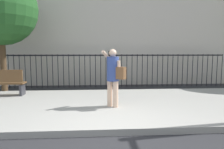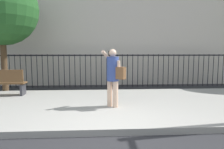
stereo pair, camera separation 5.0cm
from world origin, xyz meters
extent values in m
plane|color=#28282B|center=(0.00, 0.00, 0.00)|extent=(60.00, 60.00, 0.00)
cube|color=#9E9B93|center=(0.00, 2.20, 0.07)|extent=(28.00, 4.40, 0.15)
cube|color=black|center=(0.00, 5.90, 1.55)|extent=(12.00, 0.04, 0.06)
cylinder|color=black|center=(-4.72, 5.90, 0.80)|extent=(0.03, 0.03, 1.60)
cylinder|color=black|center=(-4.47, 5.90, 0.80)|extent=(0.03, 0.03, 1.60)
cylinder|color=black|center=(-4.21, 5.90, 0.80)|extent=(0.03, 0.03, 1.60)
cylinder|color=black|center=(-3.96, 5.90, 0.80)|extent=(0.03, 0.03, 1.60)
cylinder|color=black|center=(-3.70, 5.90, 0.80)|extent=(0.03, 0.03, 1.60)
cylinder|color=black|center=(-3.45, 5.90, 0.80)|extent=(0.03, 0.03, 1.60)
cylinder|color=black|center=(-3.19, 5.90, 0.80)|extent=(0.03, 0.03, 1.60)
cylinder|color=black|center=(-2.94, 5.90, 0.80)|extent=(0.03, 0.03, 1.60)
cylinder|color=black|center=(-2.68, 5.90, 0.80)|extent=(0.03, 0.03, 1.60)
cylinder|color=black|center=(-2.43, 5.90, 0.80)|extent=(0.03, 0.03, 1.60)
cylinder|color=black|center=(-2.17, 5.90, 0.80)|extent=(0.03, 0.03, 1.60)
cylinder|color=black|center=(-1.91, 5.90, 0.80)|extent=(0.03, 0.03, 1.60)
cylinder|color=black|center=(-1.66, 5.90, 0.80)|extent=(0.03, 0.03, 1.60)
cylinder|color=black|center=(-1.40, 5.90, 0.80)|extent=(0.03, 0.03, 1.60)
cylinder|color=black|center=(-1.15, 5.90, 0.80)|extent=(0.03, 0.03, 1.60)
cylinder|color=black|center=(-0.89, 5.90, 0.80)|extent=(0.03, 0.03, 1.60)
cylinder|color=black|center=(-0.64, 5.90, 0.80)|extent=(0.03, 0.03, 1.60)
cylinder|color=black|center=(-0.38, 5.90, 0.80)|extent=(0.03, 0.03, 1.60)
cylinder|color=black|center=(-0.13, 5.90, 0.80)|extent=(0.03, 0.03, 1.60)
cylinder|color=black|center=(0.13, 5.90, 0.80)|extent=(0.03, 0.03, 1.60)
cylinder|color=black|center=(0.38, 5.90, 0.80)|extent=(0.03, 0.03, 1.60)
cylinder|color=black|center=(0.64, 5.90, 0.80)|extent=(0.03, 0.03, 1.60)
cylinder|color=black|center=(0.89, 5.90, 0.80)|extent=(0.03, 0.03, 1.60)
cylinder|color=black|center=(1.15, 5.90, 0.80)|extent=(0.03, 0.03, 1.60)
cylinder|color=black|center=(1.40, 5.90, 0.80)|extent=(0.03, 0.03, 1.60)
cylinder|color=black|center=(1.66, 5.90, 0.80)|extent=(0.03, 0.03, 1.60)
cylinder|color=black|center=(1.91, 5.90, 0.80)|extent=(0.03, 0.03, 1.60)
cylinder|color=black|center=(2.17, 5.90, 0.80)|extent=(0.03, 0.03, 1.60)
cylinder|color=black|center=(2.43, 5.90, 0.80)|extent=(0.03, 0.03, 1.60)
cylinder|color=black|center=(2.68, 5.90, 0.80)|extent=(0.03, 0.03, 1.60)
cylinder|color=black|center=(2.94, 5.90, 0.80)|extent=(0.03, 0.03, 1.60)
cylinder|color=black|center=(3.19, 5.90, 0.80)|extent=(0.03, 0.03, 1.60)
cylinder|color=black|center=(3.45, 5.90, 0.80)|extent=(0.03, 0.03, 1.60)
cylinder|color=black|center=(3.70, 5.90, 0.80)|extent=(0.03, 0.03, 1.60)
cylinder|color=black|center=(3.96, 5.90, 0.80)|extent=(0.03, 0.03, 1.60)
cylinder|color=black|center=(4.21, 5.90, 0.80)|extent=(0.03, 0.03, 1.60)
cylinder|color=black|center=(4.47, 5.90, 0.80)|extent=(0.03, 0.03, 1.60)
cylinder|color=black|center=(4.72, 5.90, 0.80)|extent=(0.03, 0.03, 1.60)
cylinder|color=black|center=(4.98, 5.90, 0.80)|extent=(0.03, 0.03, 1.60)
cylinder|color=black|center=(5.23, 5.90, 0.80)|extent=(0.03, 0.03, 1.60)
cylinder|color=black|center=(5.49, 5.90, 0.80)|extent=(0.03, 0.03, 1.60)
cylinder|color=black|center=(5.74, 5.90, 0.80)|extent=(0.03, 0.03, 1.60)
cylinder|color=black|center=(6.00, 5.90, 0.80)|extent=(0.03, 0.03, 1.60)
cylinder|color=beige|center=(0.07, 1.81, 0.53)|extent=(0.15, 0.15, 0.75)
cylinder|color=beige|center=(0.23, 1.69, 0.53)|extent=(0.15, 0.15, 0.75)
cylinder|color=#33478C|center=(0.15, 1.75, 1.25)|extent=(0.48, 0.48, 0.69)
sphere|color=beige|center=(0.15, 1.75, 1.70)|extent=(0.21, 0.21, 0.21)
cylinder|color=beige|center=(0.00, 1.87, 1.59)|extent=(0.36, 0.44, 0.37)
cylinder|color=beige|center=(0.31, 1.63, 1.23)|extent=(0.09, 0.09, 0.52)
cube|color=black|center=(0.07, 1.89, 1.68)|extent=(0.06, 0.05, 0.15)
cube|color=brown|center=(0.36, 1.59, 1.15)|extent=(0.32, 0.30, 0.34)
cube|color=brown|center=(-3.72, 3.54, 0.60)|extent=(1.60, 0.45, 0.05)
cube|color=#333338|center=(-3.02, 3.54, 0.35)|extent=(0.08, 0.41, 0.40)
cylinder|color=#4C3823|center=(-4.05, 4.47, 1.31)|extent=(0.24, 0.24, 2.61)
sphere|color=#235623|center=(-4.05, 4.47, 3.39)|extent=(2.84, 2.84, 2.84)
camera|label=1|loc=(-0.27, -4.04, 1.75)|focal=32.92mm
camera|label=2|loc=(-0.22, -4.04, 1.75)|focal=32.92mm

